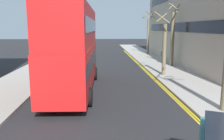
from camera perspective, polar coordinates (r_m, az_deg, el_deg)
name	(u,v)px	position (r m, az deg, el deg)	size (l,w,h in m)	color
sidewalk_right	(182,79)	(20.11, 16.62, -2.20)	(4.00, 80.00, 0.14)	#9E9991
sidewalk_left	(21,81)	(20.00, -21.23, -2.53)	(4.00, 80.00, 0.14)	#9E9991
kerb_line_outer	(163,86)	(17.64, 12.30, -3.92)	(0.10, 56.00, 0.01)	yellow
kerb_line_inner	(161,86)	(17.60, 11.79, -3.94)	(0.10, 56.00, 0.01)	yellow
double_decker_bus_away	(73,46)	(15.91, -9.32, 5.72)	(2.99, 10.86, 5.64)	red
pedestrian_far	(163,56)	(28.22, 12.18, 3.33)	(0.34, 0.22, 1.62)	#2D2D38
street_tree_near	(148,34)	(38.20, 8.72, 8.66)	(1.79, 1.86, 6.73)	#6B6047
street_tree_far	(172,37)	(26.48, 14.44, 7.72)	(1.30, 1.42, 6.65)	#6B6047
street_tree_distant	(164,46)	(21.04, 12.59, 5.76)	(1.85, 1.99, 5.46)	#6B6047
townhouse_terrace_right	(216,16)	(30.97, 23.92, 11.97)	(10.08, 28.00, 11.33)	#B2A893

